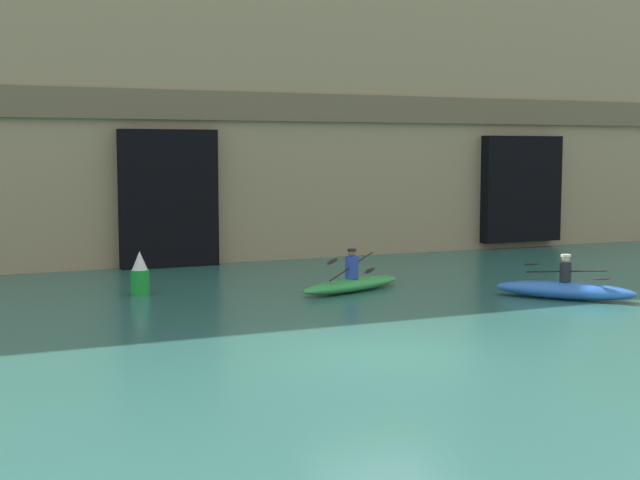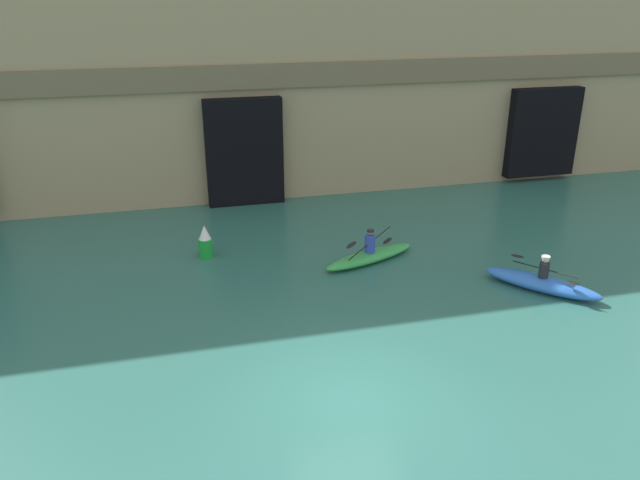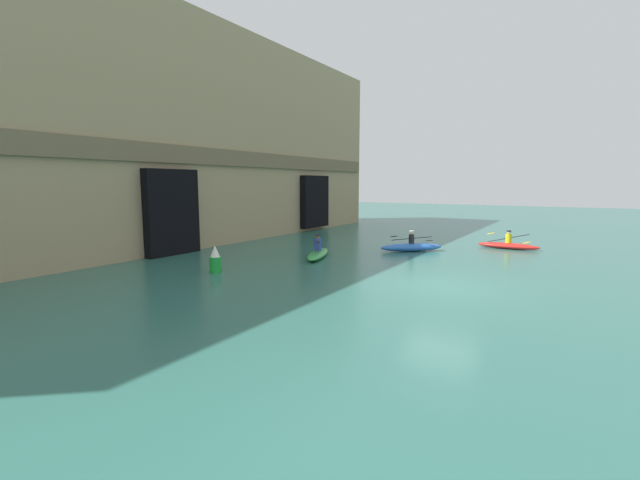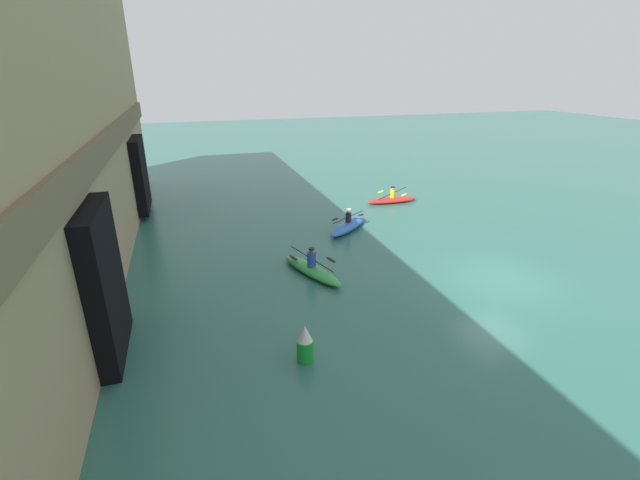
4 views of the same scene
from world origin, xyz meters
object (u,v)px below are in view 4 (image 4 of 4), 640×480
object	(u,v)px
kayak_green	(312,269)
marker_buoy	(305,345)
kayak_blue	(348,225)
kayak_red	(392,200)

from	to	relation	value
kayak_green	marker_buoy	distance (m)	5.36
kayak_blue	marker_buoy	xyz separation A→B (m)	(-9.31, 4.83, 0.27)
kayak_red	kayak_green	xyz separation A→B (m)	(-7.86, 7.36, 0.02)
kayak_blue	marker_buoy	size ratio (longest dim) A/B	2.77
kayak_blue	kayak_red	size ratio (longest dim) A/B	0.95
kayak_green	kayak_red	bearing A→B (deg)	116.17
kayak_blue	marker_buoy	bearing A→B (deg)	-159.05
kayak_blue	kayak_green	xyz separation A→B (m)	(-4.23, 3.15, -0.02)
kayak_red	marker_buoy	world-z (taller)	marker_buoy
kayak_blue	kayak_red	xyz separation A→B (m)	(3.62, -4.21, -0.04)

